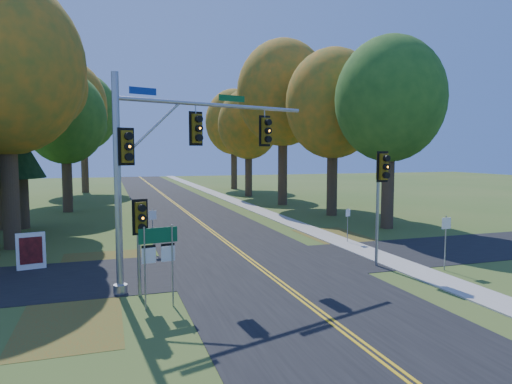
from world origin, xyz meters
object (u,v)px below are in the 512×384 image
object	(u,v)px
east_signal_pole	(382,180)
info_kiosk	(31,251)
route_sign_cluster	(158,250)
traffic_mast	(173,153)

from	to	relation	value
east_signal_pole	info_kiosk	distance (m)	15.64
route_sign_cluster	info_kiosk	size ratio (longest dim) A/B	1.69
east_signal_pole	route_sign_cluster	world-z (taller)	east_signal_pole
route_sign_cluster	info_kiosk	xyz separation A→B (m)	(-4.77, 6.74, -1.12)
east_signal_pole	info_kiosk	xyz separation A→B (m)	(-14.70, 4.36, -3.10)
traffic_mast	info_kiosk	world-z (taller)	traffic_mast
traffic_mast	route_sign_cluster	xyz separation A→B (m)	(-0.88, -2.58, -3.15)
traffic_mast	east_signal_pole	size ratio (longest dim) A/B	1.61
traffic_mast	route_sign_cluster	size ratio (longest dim) A/B	3.04
traffic_mast	info_kiosk	distance (m)	8.21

